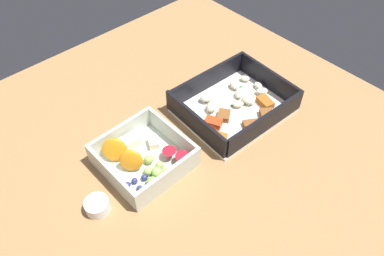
{
  "coord_description": "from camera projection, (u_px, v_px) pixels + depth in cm",
  "views": [
    {
      "loc": [
        29.68,
        34.09,
        54.59
      ],
      "look_at": [
        -1.6,
        0.01,
        4.0
      ],
      "focal_mm": 34.66,
      "sensor_mm": 36.0,
      "label": 1
    }
  ],
  "objects": [
    {
      "name": "table_surface",
      "position": [
        186.0,
        143.0,
        0.7
      ],
      "size": [
        80.0,
        80.0,
        2.0
      ],
      "primitive_type": "cube",
      "color": "#9E7547",
      "rests_on": "ground"
    },
    {
      "name": "pasta_container",
      "position": [
        234.0,
        105.0,
        0.73
      ],
      "size": [
        21.18,
        17.7,
        5.14
      ],
      "rotation": [
        0.0,
        0.0,
        -0.05
      ],
      "color": "white",
      "rests_on": "table_surface"
    },
    {
      "name": "fruit_bowl",
      "position": [
        144.0,
        158.0,
        0.64
      ],
      "size": [
        14.19,
        14.09,
        5.24
      ],
      "rotation": [
        0.0,
        0.0,
        0.01
      ],
      "color": "silver",
      "rests_on": "table_surface"
    },
    {
      "name": "paper_cup_liner",
      "position": [
        97.0,
        206.0,
        0.59
      ],
      "size": [
        3.94,
        3.94,
        2.13
      ],
      "primitive_type": "cylinder",
      "color": "white",
      "rests_on": "table_surface"
    }
  ]
}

